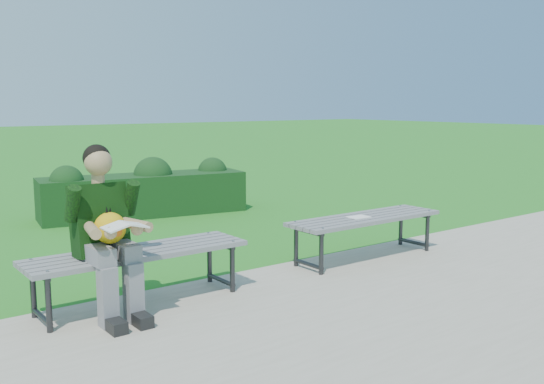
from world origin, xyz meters
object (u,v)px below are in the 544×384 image
object	(u,v)px
hedge	(145,191)
bench_right	(365,221)
bench_left	(138,257)
seated_boy	(106,227)
paper_sheet	(359,217)

from	to	relation	value
hedge	bench_right	size ratio (longest dim) A/B	1.69
bench_left	seated_boy	xyz separation A→B (m)	(-0.30, -0.09, 0.30)
hedge	bench_left	bearing A→B (deg)	-115.89
hedge	seated_boy	xyz separation A→B (m)	(-2.11, -3.82, 0.35)
bench_left	paper_sheet	world-z (taller)	bench_left
seated_boy	paper_sheet	xyz separation A→B (m)	(2.73, 0.03, -0.24)
seated_boy	hedge	bearing A→B (deg)	61.11
hedge	seated_boy	bearing A→B (deg)	-118.89
bench_right	seated_boy	world-z (taller)	seated_boy
bench_right	paper_sheet	world-z (taller)	bench_right
paper_sheet	seated_boy	bearing A→B (deg)	-179.30
bench_left	seated_boy	size ratio (longest dim) A/B	1.37
bench_left	paper_sheet	bearing A→B (deg)	-1.44
hedge	bench_right	distance (m)	3.85
hedge	bench_right	bearing A→B (deg)	-79.19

